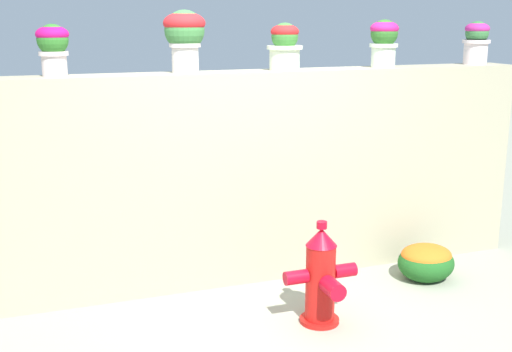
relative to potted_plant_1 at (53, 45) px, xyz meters
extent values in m
plane|color=gray|center=(1.37, -0.96, -1.96)|extent=(24.00, 24.00, 0.00)
cube|color=tan|center=(1.37, 0.00, -1.10)|extent=(5.12, 0.34, 1.74)
cylinder|color=silver|center=(0.00, 0.00, -0.14)|extent=(0.18, 0.18, 0.18)
cylinder|color=silver|center=(0.00, 0.00, -0.06)|extent=(0.21, 0.21, 0.03)
sphere|color=#2E7026|center=(0.00, 0.00, 0.03)|extent=(0.22, 0.22, 0.22)
ellipsoid|color=#CA0F66|center=(0.00, 0.00, 0.07)|extent=(0.23, 0.23, 0.12)
cylinder|color=silver|center=(0.96, 0.00, -0.11)|extent=(0.20, 0.20, 0.22)
cylinder|color=silver|center=(0.96, 0.00, -0.02)|extent=(0.24, 0.24, 0.03)
sphere|color=#397539|center=(0.96, 0.00, 0.09)|extent=(0.30, 0.30, 0.30)
ellipsoid|color=red|center=(0.96, 0.00, 0.15)|extent=(0.32, 0.32, 0.17)
cylinder|color=silver|center=(1.77, -0.02, -0.13)|extent=(0.24, 0.24, 0.19)
cylinder|color=silver|center=(1.77, -0.02, -0.05)|extent=(0.29, 0.29, 0.03)
sphere|color=#36742E|center=(1.77, -0.02, 0.04)|extent=(0.22, 0.22, 0.22)
ellipsoid|color=red|center=(1.77, -0.02, 0.08)|extent=(0.23, 0.23, 0.12)
cylinder|color=silver|center=(2.67, -0.03, -0.13)|extent=(0.20, 0.20, 0.20)
cylinder|color=silver|center=(2.67, -0.03, -0.04)|extent=(0.24, 0.24, 0.03)
sphere|color=#2D6724|center=(2.67, -0.03, 0.06)|extent=(0.23, 0.23, 0.23)
ellipsoid|color=#CF1C6C|center=(2.67, -0.03, 0.10)|extent=(0.24, 0.24, 0.13)
cylinder|color=silver|center=(3.64, 0.01, -0.12)|extent=(0.21, 0.21, 0.22)
cylinder|color=silver|center=(3.64, 0.01, -0.02)|extent=(0.25, 0.25, 0.03)
sphere|color=#38743C|center=(3.64, 0.01, 0.05)|extent=(0.20, 0.20, 0.20)
ellipsoid|color=#B8277E|center=(3.64, 0.01, 0.09)|extent=(0.22, 0.22, 0.11)
cylinder|color=red|center=(1.67, -1.00, -1.95)|extent=(0.29, 0.29, 0.03)
cylinder|color=red|center=(1.67, -1.00, -1.67)|extent=(0.21, 0.21, 0.59)
cone|color=red|center=(1.67, -1.00, -1.31)|extent=(0.22, 0.22, 0.13)
cylinder|color=red|center=(1.67, -1.00, -1.22)|extent=(0.07, 0.07, 0.05)
cylinder|color=red|center=(1.48, -1.00, -1.59)|extent=(0.17, 0.10, 0.10)
cylinder|color=red|center=(1.86, -1.00, -1.59)|extent=(0.17, 0.10, 0.10)
cylinder|color=red|center=(1.67, -1.20, -1.62)|extent=(0.12, 0.18, 0.12)
ellipsoid|color=#1D581E|center=(2.85, -0.57, -1.82)|extent=(0.48, 0.43, 0.31)
ellipsoid|color=orange|center=(2.85, -0.57, -1.75)|extent=(0.43, 0.39, 0.17)
camera|label=1|loc=(-0.20, -4.90, 0.19)|focal=45.29mm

